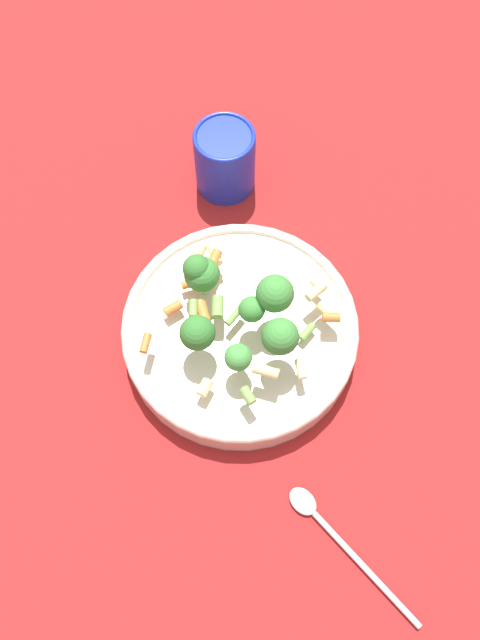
% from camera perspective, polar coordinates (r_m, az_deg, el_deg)
% --- Properties ---
extents(ground_plane, '(3.00, 3.00, 0.00)m').
position_cam_1_polar(ground_plane, '(0.81, -0.00, -1.61)').
color(ground_plane, maroon).
extents(bowl, '(0.29, 0.29, 0.05)m').
position_cam_1_polar(bowl, '(0.78, -0.00, -0.94)').
color(bowl, beige).
rests_on(bowl, ground_plane).
extents(pasta_salad, '(0.21, 0.20, 0.08)m').
position_cam_1_polar(pasta_salad, '(0.72, -0.33, 1.08)').
color(pasta_salad, '#8CB766').
rests_on(pasta_salad, bowl).
extents(cup, '(0.08, 0.08, 0.10)m').
position_cam_1_polar(cup, '(0.89, -1.39, 14.49)').
color(cup, '#192DAD').
rests_on(cup, ground_plane).
extents(spoon, '(0.19, 0.07, 0.01)m').
position_cam_1_polar(spoon, '(0.75, 8.27, -18.54)').
color(spoon, silver).
rests_on(spoon, ground_plane).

